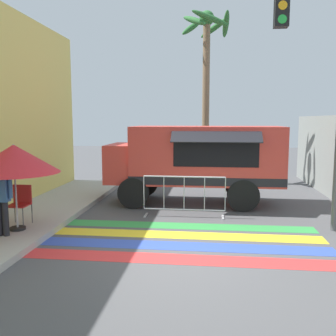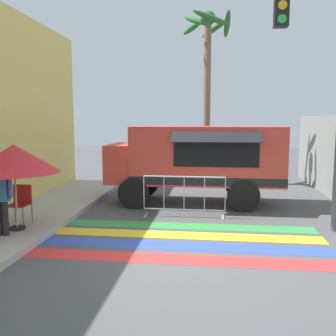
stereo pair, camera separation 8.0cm
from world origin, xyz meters
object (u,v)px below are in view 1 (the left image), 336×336
traffic_signal_pole (307,53)px  patio_umbrella (14,159)px  folding_chair (20,201)px  vendor_person (1,194)px  barricade_front (184,196)px  palm_tree (207,62)px  food_truck (193,157)px

traffic_signal_pole → patio_umbrella: traffic_signal_pole is taller
folding_chair → vendor_person: bearing=-76.7°
barricade_front → palm_tree: size_ratio=0.32×
vendor_person → palm_tree: bearing=69.2°
traffic_signal_pole → vendor_person: bearing=-165.5°
patio_umbrella → barricade_front: bearing=30.0°
vendor_person → palm_tree: 10.28m
food_truck → barricade_front: 1.98m
vendor_person → palm_tree: size_ratio=0.23×
folding_chair → vendor_person: (0.07, -0.92, 0.35)m
folding_chair → barricade_front: (3.86, 1.68, -0.15)m
vendor_person → barricade_front: 4.63m
palm_tree → barricade_front: bearing=-94.8°
vendor_person → palm_tree: (4.28, 8.46, 3.99)m
food_truck → barricade_front: bearing=-95.3°
food_truck → traffic_signal_pole: size_ratio=0.87×
traffic_signal_pole → palm_tree: palm_tree is taller
traffic_signal_pole → patio_umbrella: size_ratio=3.08×
barricade_front → palm_tree: palm_tree is taller
barricade_front → folding_chair: bearing=-156.5°
patio_umbrella → folding_chair: patio_umbrella is taller
traffic_signal_pole → patio_umbrella: 7.14m
food_truck → patio_umbrella: 5.50m
food_truck → folding_chair: size_ratio=5.73×
vendor_person → food_truck: bearing=53.8°
folding_chair → barricade_front: barricade_front is taller
palm_tree → food_truck: bearing=-94.5°
patio_umbrella → vendor_person: bearing=-100.4°
food_truck → traffic_signal_pole: bearing=-43.8°
patio_umbrella → barricade_front: patio_umbrella is taller
food_truck → palm_tree: bearing=85.5°
folding_chair → palm_tree: 9.72m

